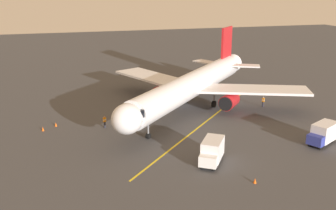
# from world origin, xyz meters

# --- Properties ---
(ground_plane) EXTENTS (220.00, 220.00, 0.00)m
(ground_plane) POSITION_xyz_m (0.00, 0.00, 0.00)
(ground_plane) COLOR #424244
(apron_lead_in_line) EXTENTS (27.70, 29.19, 0.01)m
(apron_lead_in_line) POSITION_xyz_m (-0.85, 8.70, 0.01)
(apron_lead_in_line) COLOR yellow
(apron_lead_in_line) RESTS_ON ground
(airplane) EXTENTS (32.84, 33.30, 11.50)m
(airplane) POSITION_xyz_m (-1.04, 2.49, 4.00)
(airplane) COLOR white
(airplane) RESTS_ON ground
(ground_crew_marshaller) EXTENTS (0.45, 0.35, 1.71)m
(ground_crew_marshaller) POSITION_xyz_m (13.30, 6.97, 0.89)
(ground_crew_marshaller) COLOR #23232D
(ground_crew_marshaller) RESTS_ON ground
(ground_crew_wing_walker) EXTENTS (0.44, 0.47, 1.71)m
(ground_crew_wing_walker) POSITION_xyz_m (-12.47, 4.33, 0.89)
(ground_crew_wing_walker) COLOR #23232D
(ground_crew_wing_walker) RESTS_ON ground
(tug_near_nose) EXTENTS (2.72, 2.63, 1.50)m
(tug_near_nose) POSITION_xyz_m (-8.85, -8.09, 0.70)
(tug_near_nose) COLOR #2D3899
(tug_near_nose) RESTS_ON ground
(box_truck_portside) EXTENTS (4.98, 3.86, 2.62)m
(box_truck_portside) POSITION_xyz_m (-11.87, 20.18, 1.39)
(box_truck_portside) COLOR #2D3899
(box_truck_portside) RESTS_ON ground
(box_truck_starboard_side) EXTENTS (4.19, 4.90, 2.62)m
(box_truck_starboard_side) POSITION_xyz_m (3.35, 21.45, 1.39)
(box_truck_starboard_side) COLOR white
(box_truck_starboard_side) RESTS_ON ground
(safety_cone_nose_left) EXTENTS (0.32, 0.32, 0.55)m
(safety_cone_nose_left) POSITION_xyz_m (21.49, 5.88, 0.28)
(safety_cone_nose_left) COLOR #F2590F
(safety_cone_nose_left) RESTS_ON ground
(safety_cone_nose_right) EXTENTS (0.32, 0.32, 0.55)m
(safety_cone_nose_right) POSITION_xyz_m (9.95, 7.47, 0.28)
(safety_cone_nose_right) COLOR #F2590F
(safety_cone_nose_right) RESTS_ON ground
(safety_cone_wing_port) EXTENTS (0.32, 0.32, 0.55)m
(safety_cone_wing_port) POSITION_xyz_m (0.96, 26.99, 0.28)
(safety_cone_wing_port) COLOR #F2590F
(safety_cone_wing_port) RESTS_ON ground
(safety_cone_wing_starboard) EXTENTS (0.32, 0.32, 0.55)m
(safety_cone_wing_starboard) POSITION_xyz_m (19.78, 4.53, 0.28)
(safety_cone_wing_starboard) COLOR #F2590F
(safety_cone_wing_starboard) RESTS_ON ground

